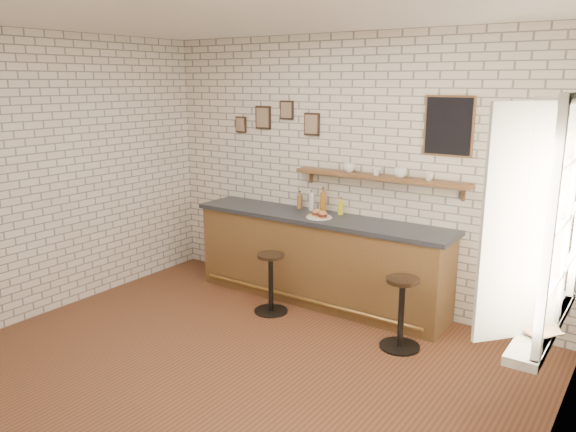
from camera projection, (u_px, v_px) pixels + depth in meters
The scene contains 21 objects.
ground at pixel (240, 365), 5.05m from camera, with size 5.00×5.00×0.00m, color brown.
bar_counter at pixel (319, 259), 6.41m from camera, with size 3.10×0.65×1.01m.
sandwich_plate at pixel (319, 217), 6.21m from camera, with size 0.28×0.28×0.01m, color white.
ciabatta_sandwich at pixel (320, 214), 6.19m from camera, with size 0.24×0.17×0.07m.
potato_chips at pixel (317, 216), 6.22m from camera, with size 0.25×0.19×0.00m.
bitters_bottle_brown at pixel (300, 201), 6.64m from camera, with size 0.07×0.07×0.21m.
bitters_bottle_white at pixel (311, 202), 6.55m from camera, with size 0.06×0.06×0.24m.
bitters_bottle_amber at pixel (323, 202), 6.46m from camera, with size 0.07×0.07×0.29m.
condiment_bottle_yellow at pixel (341, 207), 6.34m from camera, with size 0.06×0.06×0.20m.
bar_stool_left at pixel (271, 281), 6.12m from camera, with size 0.37×0.37×0.67m.
bar_stool_right at pixel (401, 311), 5.29m from camera, with size 0.39×0.39×0.70m.
wall_shelf at pixel (379, 178), 6.00m from camera, with size 2.00×0.18×0.18m.
shelf_cup_a at pixel (349, 168), 6.18m from camera, with size 0.13×0.13×0.10m, color white.
shelf_cup_b at pixel (376, 171), 6.00m from camera, with size 0.09×0.09×0.08m, color white.
shelf_cup_c at pixel (400, 173), 5.85m from camera, with size 0.13×0.13×0.10m, color white.
shelf_cup_d at pixel (429, 176), 5.68m from camera, with size 0.09×0.09×0.09m, color white.
back_wall_decor at pixel (369, 123), 6.03m from camera, with size 2.96×0.02×0.56m.
window_sill at pixel (543, 325), 3.76m from camera, with size 0.20×1.35×0.06m.
casement_window at pixel (548, 215), 3.60m from camera, with size 0.40×1.30×1.56m.
book_lower at pixel (535, 328), 3.62m from camera, with size 0.15×0.20×0.02m, color tan.
book_upper at pixel (534, 327), 3.58m from camera, with size 0.15×0.21×0.02m, color tan.
Camera 1 is at (2.97, -3.53, 2.49)m, focal length 35.00 mm.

